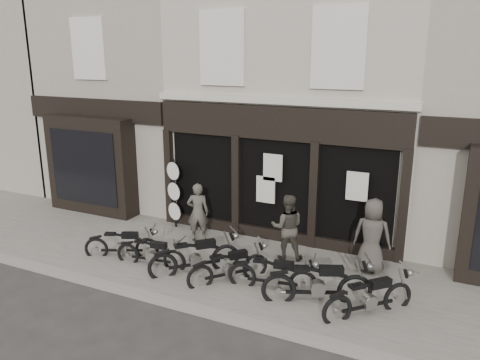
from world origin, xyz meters
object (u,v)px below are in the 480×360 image
at_px(motorcycle_4, 274,278).
at_px(motorcycle_5, 318,287).
at_px(man_centre, 287,227).
at_px(man_right, 372,236).
at_px(man_left, 198,212).
at_px(advert_sign_post, 174,197).
at_px(motorcycle_1, 152,256).
at_px(motorcycle_6, 369,301).
at_px(motorcycle_0, 123,247).
at_px(motorcycle_2, 196,260).
at_px(motorcycle_3, 229,270).

xyz_separation_m(motorcycle_4, motorcycle_5, (1.06, -0.11, 0.06)).
distance_m(man_centre, man_right, 2.09).
relative_size(motorcycle_4, man_left, 1.22).
distance_m(motorcycle_5, man_left, 4.47).
xyz_separation_m(man_left, advert_sign_post, (-1.16, 0.59, 0.13)).
bearing_deg(motorcycle_1, advert_sign_post, 103.12).
distance_m(motorcycle_6, advert_sign_post, 6.79).
xyz_separation_m(motorcycle_6, man_left, (-5.12, 1.88, 0.55)).
distance_m(motorcycle_4, advert_sign_post, 4.80).
distance_m(motorcycle_0, motorcycle_5, 5.29).
distance_m(motorcycle_1, man_centre, 3.50).
distance_m(motorcycle_2, advert_sign_post, 3.23).
bearing_deg(motorcycle_0, motorcycle_1, -32.58).
relative_size(motorcycle_0, motorcycle_1, 0.95).
xyz_separation_m(motorcycle_0, man_centre, (3.94, 1.70, 0.61)).
distance_m(motorcycle_2, man_left, 2.07).
bearing_deg(man_left, advert_sign_post, -50.21).
bearing_deg(man_right, motorcycle_3, 32.44).
height_order(motorcycle_0, motorcycle_3, motorcycle_3).
bearing_deg(motorcycle_6, motorcycle_2, 132.04).
bearing_deg(motorcycle_5, motorcycle_6, -25.24).
height_order(motorcycle_1, advert_sign_post, advert_sign_post).
xyz_separation_m(motorcycle_4, man_left, (-2.98, 1.74, 0.57)).
bearing_deg(motorcycle_2, motorcycle_1, 142.87).
distance_m(motorcycle_0, motorcycle_1, 1.02).
height_order(motorcycle_2, man_centre, man_centre).
xyz_separation_m(motorcycle_1, motorcycle_2, (1.19, 0.15, 0.07)).
height_order(motorcycle_0, motorcycle_6, motorcycle_6).
distance_m(motorcycle_0, man_right, 6.34).
relative_size(motorcycle_3, man_right, 0.93).
bearing_deg(man_left, man_centre, 154.94).
distance_m(motorcycle_4, man_right, 2.65).
distance_m(man_centre, advert_sign_post, 3.91).
xyz_separation_m(motorcycle_2, motorcycle_4, (2.02, 0.01, -0.04)).
bearing_deg(motorcycle_1, motorcycle_4, -4.33).
height_order(motorcycle_0, motorcycle_2, motorcycle_2).
relative_size(motorcycle_3, motorcycle_4, 0.83).
height_order(motorcycle_0, motorcycle_4, motorcycle_4).
bearing_deg(motorcycle_4, man_left, 139.79).
xyz_separation_m(motorcycle_1, man_right, (5.00, 2.01, 0.67)).
relative_size(motorcycle_2, man_right, 0.98).
bearing_deg(motorcycle_4, motorcycle_3, 173.36).
height_order(motorcycle_1, motorcycle_4, motorcycle_4).
bearing_deg(motorcycle_3, motorcycle_1, 132.65).
xyz_separation_m(motorcycle_2, motorcycle_6, (4.16, -0.13, -0.03)).
bearing_deg(motorcycle_5, motorcycle_3, 155.01).
bearing_deg(motorcycle_6, motorcycle_1, 134.06).
distance_m(man_left, man_centre, 2.69).
height_order(motorcycle_6, man_left, man_left).
distance_m(motorcycle_6, man_left, 5.48).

